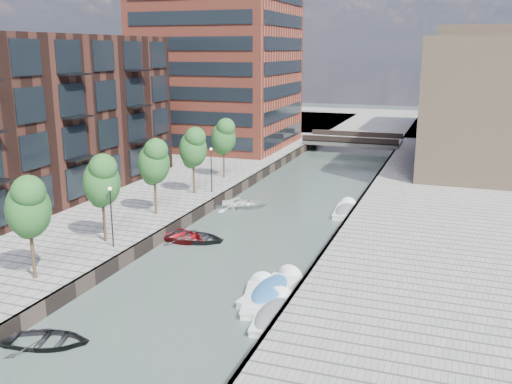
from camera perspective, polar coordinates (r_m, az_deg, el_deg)
The scene contains 26 objects.
water at distance 50.43m, azimuth 3.07°, elevation -1.77°, with size 300.00×300.00×0.00m, color #38473F.
quay_right at distance 48.42m, azimuth 21.55°, elevation -2.83°, with size 20.00×140.00×1.00m, color gray.
quay_wall_left at distance 52.30m, azimuth -3.33°, elevation -0.62°, with size 0.25×140.00×1.00m, color #332823.
quay_wall_right at distance 48.97m, azimuth 9.93°, elevation -1.84°, with size 0.25×140.00×1.00m, color #332823.
far_closure at distance 108.21m, azimuth 12.33°, elevation 6.74°, with size 80.00×40.00×1.00m, color gray.
apartment_block at distance 50.08m, azimuth -23.06°, elevation 6.37°, with size 8.00×38.00×14.00m, color black.
tower at distance 77.89m, azimuth -3.72°, elevation 15.72°, with size 18.00×18.00×30.00m, color brown.
tan_block_near at distance 68.78m, azimuth 21.72°, elevation 8.31°, with size 12.00×25.00×14.00m, color #927659.
tan_block_far at distance 94.65m, azimuth 21.38°, elevation 10.27°, with size 12.00×20.00×16.00m, color #927659.
bridge at distance 80.67m, azimuth 9.67°, elevation 5.08°, with size 13.00×6.00×1.30m.
tree_2 at distance 34.20m, azimuth -21.85°, elevation -1.27°, with size 2.50×2.50×5.95m.
tree_3 at distance 39.52m, azimuth -15.20°, elevation 1.23°, with size 2.50×2.50×5.95m.
tree_4 at distance 45.29m, azimuth -10.19°, elevation 3.11°, with size 2.50×2.50×5.95m.
tree_5 at distance 51.38m, azimuth -6.32°, elevation 4.53°, with size 2.50×2.50×5.95m.
tree_6 at distance 57.67m, azimuth -3.27°, elevation 5.64°, with size 2.50×2.50×5.95m.
lamp_1 at distance 38.43m, azimuth -14.28°, elevation -1.83°, with size 0.24×0.24×4.12m.
lamp_2 at distance 52.05m, azimuth -4.50°, elevation 2.69°, with size 0.24×0.24×4.12m.
sloop_1 at distance 30.06m, azimuth -20.15°, elevation -14.12°, with size 3.00×4.21×0.87m, color black.
sloop_2 at distance 42.97m, azimuth -7.74°, elevation -4.73°, with size 3.60×5.04×1.04m, color maroon.
sloop_3 at distance 51.06m, azimuth -1.72°, elevation -1.55°, with size 3.60×5.04×1.04m, color silver.
sloop_4 at distance 42.53m, azimuth -6.28°, elevation -4.89°, with size 3.49×4.89×1.01m, color #242427.
motorboat_1 at distance 30.88m, azimuth 1.81°, elevation -12.01°, with size 2.16×4.84×1.56m.
motorboat_2 at distance 32.93m, azimuth 0.40°, elevation -10.45°, with size 2.73×5.01×1.59m.
motorboat_3 at distance 33.58m, azimuth 1.77°, elevation -9.73°, with size 2.51×5.41×1.74m.
motorboat_4 at distance 50.00m, azimuth 8.93°, elevation -1.84°, with size 1.92×4.78×1.56m.
car at distance 66.99m, azimuth 16.34°, elevation 3.09°, with size 1.48×3.67×1.25m, color silver.
Camera 1 is at (13.80, -6.51, 13.79)m, focal length 40.00 mm.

